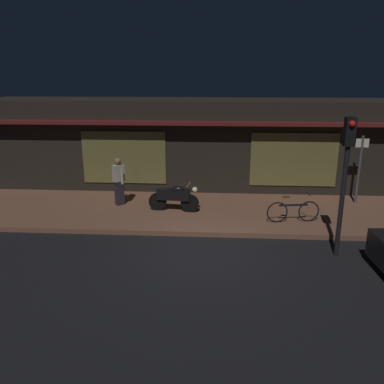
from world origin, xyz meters
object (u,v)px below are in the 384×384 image
(bicycle_parked, at_px, (293,211))
(person_photographer, at_px, (119,180))
(sign_post, at_px, (360,166))
(traffic_light_pole, at_px, (346,163))
(motorcycle, at_px, (175,197))

(bicycle_parked, height_order, person_photographer, person_photographer)
(person_photographer, xyz_separation_m, sign_post, (8.35, 0.74, 0.48))
(traffic_light_pole, bearing_deg, bicycle_parked, 111.53)
(sign_post, xyz_separation_m, traffic_light_pole, (-1.79, -4.10, 0.97))
(bicycle_parked, xyz_separation_m, sign_post, (2.58, 2.08, 1.00))
(sign_post, bearing_deg, traffic_light_pole, -113.52)
(bicycle_parked, height_order, traffic_light_pole, traffic_light_pole)
(motorcycle, distance_m, sign_post, 6.54)
(motorcycle, relative_size, sign_post, 0.71)
(person_photographer, xyz_separation_m, traffic_light_pole, (6.56, -3.37, 1.45))
(sign_post, relative_size, traffic_light_pole, 0.67)
(sign_post, bearing_deg, motorcycle, -168.45)
(motorcycle, bearing_deg, person_photographer, 164.28)
(sign_post, bearing_deg, bicycle_parked, -141.12)
(motorcycle, bearing_deg, traffic_light_pole, -31.58)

